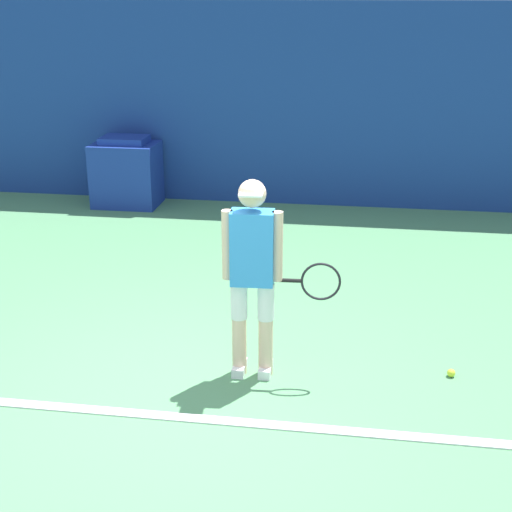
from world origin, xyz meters
TOP-DOWN VIEW (x-y plane):
  - ground_plane at (0.00, 0.00)m, footprint 24.00×24.00m
  - back_wall at (0.00, 5.66)m, footprint 24.00×0.10m
  - court_baseline at (0.00, -0.28)m, footprint 21.60×0.10m
  - tennis_player at (0.45, 0.48)m, footprint 0.95×0.29m
  - tennis_ball at (2.09, 0.66)m, footprint 0.07×0.07m
  - covered_chair at (-2.18, 5.21)m, footprint 0.94×0.70m

SIDE VIEW (x-z plane):
  - ground_plane at x=0.00m, z-range 0.00..0.00m
  - court_baseline at x=0.00m, z-range 0.00..0.01m
  - tennis_ball at x=2.09m, z-range 0.00..0.07m
  - covered_chair at x=-2.18m, z-range -0.02..1.01m
  - tennis_player at x=0.45m, z-range 0.09..1.76m
  - back_wall at x=0.00m, z-range 0.00..2.91m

